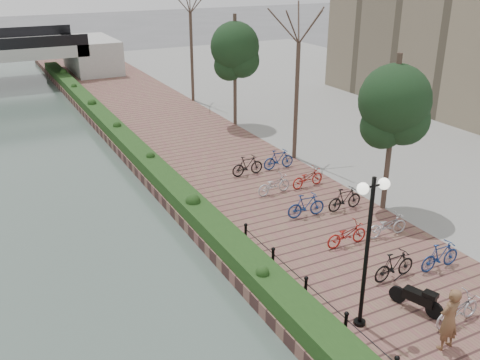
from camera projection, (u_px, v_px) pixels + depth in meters
promenade at (214, 165)px, 28.15m from camera, size 8.00×75.00×0.50m
inland_pavement at (437, 125)px, 34.90m from camera, size 24.00×75.00×0.50m
hedge at (137, 151)px, 28.56m from camera, size 1.10×56.00×0.60m
chain_fence at (369, 346)px, 14.08m from camera, size 0.10×14.10×0.70m
lamppost at (370, 221)px, 14.23m from camera, size 1.02×0.32×4.60m
motorcycle at (416, 297)px, 15.95m from camera, size 0.91×1.53×0.91m
pedestrian at (449, 319)px, 14.21m from camera, size 0.71×0.49×1.86m
bicycle_parking at (347, 216)px, 20.93m from camera, size 2.40×14.69×1.00m
street_trees at (336, 114)px, 24.56m from camera, size 3.20×37.12×6.80m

